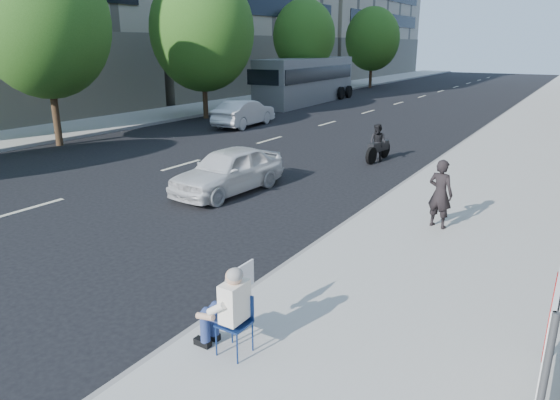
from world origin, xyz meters
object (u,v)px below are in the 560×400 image
Objects in this scene: pedestrian_woman at (440,194)px; white_sedan_near at (228,170)px; seated_protester at (228,304)px; motorcycle at (378,145)px; bus at (307,81)px; protest_banner at (551,330)px; white_sedan_mid at (244,113)px.

white_sedan_near is at bearing 11.93° from pedestrian_woman.
seated_protester reaches higher than motorcycle.
bus is at bearing 134.61° from motorcycle.
motorcycle is (-4.03, 6.48, -0.33)m from pedestrian_woman.
protest_banner reaches higher than seated_protester.
white_sedan_mid is (-7.09, 10.64, 0.04)m from white_sedan_near.
seated_protester is at bearing 120.83° from white_sedan_mid.
protest_banner is at bearing -30.05° from white_sedan_near.
bus is at bearing -41.63° from pedestrian_woman.
white_sedan_mid is (-13.39, 10.76, -0.25)m from pedestrian_woman.
white_sedan_near is 0.92× the size of white_sedan_mid.
white_sedan_mid is 10.29m from motorcycle.
white_sedan_mid is at bearing 163.35° from motorcycle.
bus is (-16.07, 22.64, 0.67)m from pedestrian_woman.
seated_protester is 3.91m from protest_banner.
white_sedan_mid is at bearing 125.26° from seated_protester.
white_sedan_near is (-8.98, 6.09, -0.73)m from protest_banner.
pedestrian_woman reaches higher than white_sedan_near.
pedestrian_woman is (1.13, 6.57, 0.09)m from seated_protester.
white_sedan_near is at bearing 145.88° from protest_banner.
motorcycle is at bearing 118.36° from protest_banner.
protest_banner is 14.17m from motorcycle.
seated_protester is 0.43× the size of protest_banner.
motorcycle is (2.26, 6.36, -0.04)m from white_sedan_near.
white_sedan_near is 24.58m from bus.
white_sedan_mid is at bearing -80.25° from bus.
pedestrian_woman reaches higher than motorcycle.
protest_banner is 0.25× the size of bus.
seated_protester reaches higher than white_sedan_near.
seated_protester is 0.64× the size of motorcycle.
white_sedan_near is 6.75m from motorcycle.
pedestrian_woman is 6.56m from protest_banner.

